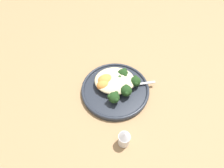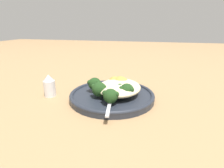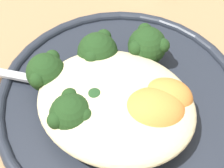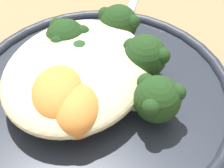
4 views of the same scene
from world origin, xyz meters
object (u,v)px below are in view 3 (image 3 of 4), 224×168
broccoli_stalk_3 (80,114)px  kale_tuft (81,105)px  broccoli_stalk_1 (102,60)px  broccoli_stalk_2 (58,77)px  spoon (51,81)px  broccoli_stalk_0 (144,55)px  plate (122,103)px  quinoa_mound (116,104)px  sweet_potato_chunk_1 (151,112)px  sweet_potato_chunk_0 (165,99)px

broccoli_stalk_3 → kale_tuft: broccoli_stalk_3 is taller
broccoli_stalk_1 → broccoli_stalk_2: 0.05m
broccoli_stalk_2 → broccoli_stalk_3: (-0.04, 0.03, 0.00)m
spoon → broccoli_stalk_0: bearing=-153.6°
plate → kale_tuft: 0.05m
broccoli_stalk_2 → kale_tuft: 0.04m
broccoli_stalk_2 → broccoli_stalk_3: bearing=137.3°
quinoa_mound → spoon: size_ratio=1.32×
broccoli_stalk_1 → broccoli_stalk_3: size_ratio=1.15×
plate → broccoli_stalk_2: bearing=12.3°
spoon → plate: bearing=-179.8°
quinoa_mound → plate: bearing=-84.2°
spoon → broccoli_stalk_2: bearing=163.7°
broccoli_stalk_2 → sweet_potato_chunk_1: (-0.10, 0.01, 0.00)m
broccoli_stalk_3 → sweet_potato_chunk_1: 0.07m
quinoa_mound → kale_tuft: (0.03, 0.01, -0.00)m
plate → sweet_potato_chunk_0: size_ratio=4.86×
quinoa_mound → kale_tuft: size_ratio=2.93×
plate → broccoli_stalk_1: size_ratio=2.90×
sweet_potato_chunk_1 → kale_tuft: size_ratio=1.20×
spoon → broccoli_stalk_3: bearing=137.1°
broccoli_stalk_0 → broccoli_stalk_2: 0.09m
quinoa_mound → sweet_potato_chunk_0: 0.05m
spoon → kale_tuft: bearing=144.8°
broccoli_stalk_1 → sweet_potato_chunk_0: broccoli_stalk_1 is taller
sweet_potato_chunk_0 → kale_tuft: sweet_potato_chunk_0 is taller
broccoli_stalk_2 → broccoli_stalk_1: bearing=-136.2°
broccoli_stalk_1 → kale_tuft: size_ratio=1.72×
broccoli_stalk_0 → kale_tuft: size_ratio=2.15×
spoon → broccoli_stalk_1: bearing=-150.1°
broccoli_stalk_0 → sweet_potato_chunk_1: (-0.03, 0.07, 0.00)m
quinoa_mound → broccoli_stalk_0: (-0.00, -0.07, 0.00)m
broccoli_stalk_2 → kale_tuft: (-0.04, 0.02, -0.00)m
plate → sweet_potato_chunk_0: 0.05m
broccoli_stalk_1 → sweet_potato_chunk_1: broccoli_stalk_1 is taller
broccoli_stalk_0 → sweet_potato_chunk_0: bearing=-146.1°
broccoli_stalk_3 → kale_tuft: (0.00, -0.01, -0.00)m
broccoli_stalk_2 → kale_tuft: broccoli_stalk_2 is taller
plate → broccoli_stalk_1: broccoli_stalk_1 is taller
broccoli_stalk_1 → broccoli_stalk_2: broccoli_stalk_1 is taller
quinoa_mound → kale_tuft: bearing=23.1°
broccoli_stalk_1 → plate: bearing=179.9°
sweet_potato_chunk_1 → spoon: sweet_potato_chunk_1 is taller
sweet_potato_chunk_0 → broccoli_stalk_3: bearing=34.3°
plate → broccoli_stalk_3: (0.02, 0.05, 0.03)m
broccoli_stalk_0 → kale_tuft: bearing=151.5°
broccoli_stalk_1 → spoon: bearing=75.6°
quinoa_mound → broccoli_stalk_1: broccoli_stalk_1 is taller
broccoli_stalk_0 → broccoli_stalk_3: size_ratio=1.43×
broccoli_stalk_1 → sweet_potato_chunk_1: bearing=-175.7°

